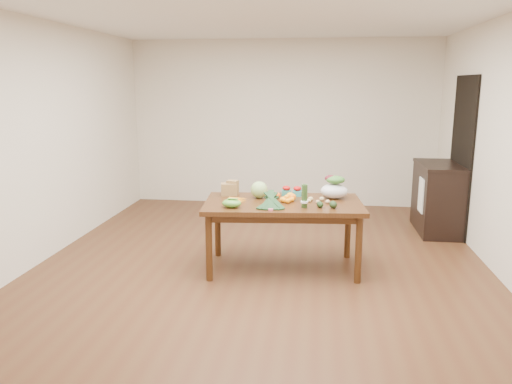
# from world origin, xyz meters

# --- Properties ---
(floor) EXTENTS (6.00, 6.00, 0.00)m
(floor) POSITION_xyz_m (0.00, 0.00, 0.00)
(floor) COLOR #52331C
(floor) RESTS_ON ground
(ceiling) EXTENTS (5.00, 6.00, 0.02)m
(ceiling) POSITION_xyz_m (0.00, 0.00, 2.70)
(ceiling) COLOR white
(ceiling) RESTS_ON room_walls
(room_walls) EXTENTS (5.02, 6.02, 2.70)m
(room_walls) POSITION_xyz_m (0.00, 0.00, 1.35)
(room_walls) COLOR silver
(room_walls) RESTS_ON floor
(dining_table) EXTENTS (1.75, 1.07, 0.75)m
(dining_table) POSITION_xyz_m (0.24, -0.05, 0.38)
(dining_table) COLOR #41230F
(dining_table) RESTS_ON floor
(doorway_dark) EXTENTS (0.02, 1.00, 2.10)m
(doorway_dark) POSITION_xyz_m (2.48, 1.60, 1.05)
(doorway_dark) COLOR black
(doorway_dark) RESTS_ON floor
(cabinet) EXTENTS (0.52, 1.02, 0.94)m
(cabinet) POSITION_xyz_m (2.22, 1.62, 0.47)
(cabinet) COLOR black
(cabinet) RESTS_ON floor
(dish_towel) EXTENTS (0.02, 0.28, 0.45)m
(dish_towel) POSITION_xyz_m (1.96, 1.40, 0.55)
(dish_towel) COLOR white
(dish_towel) RESTS_ON cabinet
(paper_bag) EXTENTS (0.25, 0.22, 0.17)m
(paper_bag) POSITION_xyz_m (-0.40, 0.20, 0.83)
(paper_bag) COLOR olive
(paper_bag) RESTS_ON dining_table
(cabbage) EXTENTS (0.19, 0.19, 0.19)m
(cabbage) POSITION_xyz_m (-0.04, 0.10, 0.84)
(cabbage) COLOR #8AB669
(cabbage) RESTS_ON dining_table
(strawberry_basket_a) EXTENTS (0.10, 0.10, 0.09)m
(strawberry_basket_a) POSITION_xyz_m (0.25, 0.27, 0.79)
(strawberry_basket_a) COLOR red
(strawberry_basket_a) RESTS_ON dining_table
(strawberry_basket_b) EXTENTS (0.10, 0.10, 0.09)m
(strawberry_basket_b) POSITION_xyz_m (0.37, 0.26, 0.79)
(strawberry_basket_b) COLOR red
(strawberry_basket_b) RESTS_ON dining_table
(orange_a) EXTENTS (0.07, 0.07, 0.07)m
(orange_a) POSITION_xyz_m (0.16, 0.10, 0.78)
(orange_a) COLOR #FF630F
(orange_a) RESTS_ON dining_table
(orange_b) EXTENTS (0.08, 0.08, 0.08)m
(orange_b) POSITION_xyz_m (0.30, 0.05, 0.79)
(orange_b) COLOR orange
(orange_b) RESTS_ON dining_table
(orange_c) EXTENTS (0.08, 0.08, 0.08)m
(orange_c) POSITION_xyz_m (0.33, 0.02, 0.79)
(orange_c) COLOR orange
(orange_c) RESTS_ON dining_table
(mandarin_cluster) EXTENTS (0.19, 0.19, 0.08)m
(mandarin_cluster) POSITION_xyz_m (0.27, -0.07, 0.79)
(mandarin_cluster) COLOR orange
(mandarin_cluster) RESTS_ON dining_table
(carrots) EXTENTS (0.24, 0.23, 0.03)m
(carrots) POSITION_xyz_m (-0.26, -0.08, 0.76)
(carrots) COLOR orange
(carrots) RESTS_ON dining_table
(snap_pea_bag) EXTENTS (0.20, 0.15, 0.09)m
(snap_pea_bag) POSITION_xyz_m (-0.27, -0.37, 0.79)
(snap_pea_bag) COLOR #4F9E35
(snap_pea_bag) RESTS_ON dining_table
(kale_bunch) EXTENTS (0.35, 0.43, 0.16)m
(kale_bunch) POSITION_xyz_m (0.13, -0.35, 0.83)
(kale_bunch) COLOR black
(kale_bunch) RESTS_ON dining_table
(asparagus_bundle) EXTENTS (0.09, 0.12, 0.26)m
(asparagus_bundle) POSITION_xyz_m (0.47, -0.29, 0.88)
(asparagus_bundle) COLOR #486D32
(asparagus_bundle) RESTS_ON dining_table
(potato_a) EXTENTS (0.04, 0.04, 0.04)m
(potato_a) POSITION_xyz_m (0.51, -0.04, 0.77)
(potato_a) COLOR #DAC57D
(potato_a) RESTS_ON dining_table
(potato_b) EXTENTS (0.05, 0.04, 0.04)m
(potato_b) POSITION_xyz_m (0.61, -0.09, 0.77)
(potato_b) COLOR tan
(potato_b) RESTS_ON dining_table
(potato_c) EXTENTS (0.05, 0.05, 0.05)m
(potato_c) POSITION_xyz_m (0.65, 0.04, 0.77)
(potato_c) COLOR tan
(potato_c) RESTS_ON dining_table
(potato_d) EXTENTS (0.06, 0.05, 0.05)m
(potato_d) POSITION_xyz_m (0.53, 0.02, 0.77)
(potato_d) COLOR #D5BB7B
(potato_d) RESTS_ON dining_table
(potato_e) EXTENTS (0.05, 0.04, 0.04)m
(potato_e) POSITION_xyz_m (0.71, -0.08, 0.77)
(potato_e) COLOR #DDB67F
(potato_e) RESTS_ON dining_table
(avocado_a) EXTENTS (0.09, 0.11, 0.06)m
(avocado_a) POSITION_xyz_m (0.63, -0.26, 0.78)
(avocado_a) COLOR black
(avocado_a) RESTS_ON dining_table
(avocado_b) EXTENTS (0.10, 0.13, 0.07)m
(avocado_b) POSITION_xyz_m (0.76, -0.27, 0.79)
(avocado_b) COLOR black
(avocado_b) RESTS_ON dining_table
(salad_bag) EXTENTS (0.32, 0.25, 0.23)m
(salad_bag) POSITION_xyz_m (0.78, 0.18, 0.87)
(salad_bag) COLOR silver
(salad_bag) RESTS_ON dining_table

